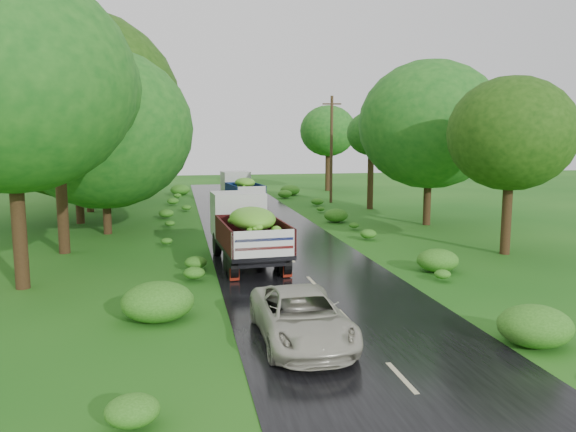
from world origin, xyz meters
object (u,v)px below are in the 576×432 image
object	(u,v)px
truck_far	(241,187)
utility_pole	(331,148)
car	(301,317)
truck_near	(246,226)

from	to	relation	value
truck_far	utility_pole	world-z (taller)	utility_pole
truck_far	car	world-z (taller)	truck_far
car	truck_far	bearing A→B (deg)	86.45
truck_far	car	bearing A→B (deg)	-100.41
truck_near	utility_pole	distance (m)	21.47
car	utility_pole	xyz separation A→B (m)	(8.66, 28.49, 3.53)
truck_near	utility_pole	size ratio (longest dim) A/B	0.80
truck_near	truck_far	world-z (taller)	truck_near
truck_near	car	world-z (taller)	truck_near
truck_far	car	xyz separation A→B (m)	(-1.61, -27.72, -0.73)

